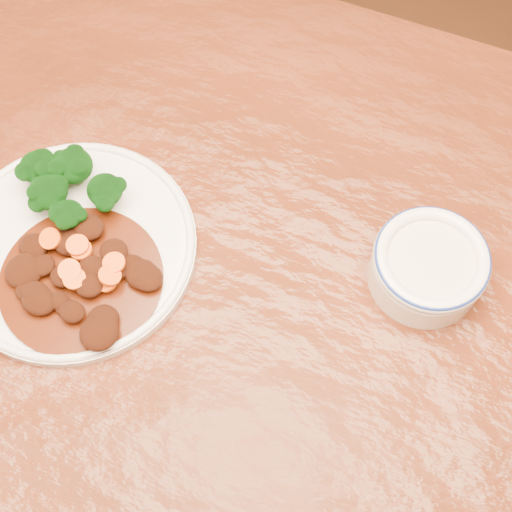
% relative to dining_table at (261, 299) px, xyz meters
% --- Properties ---
extents(ground, '(4.00, 4.00, 0.00)m').
position_rel_dining_table_xyz_m(ground, '(0.00, 0.00, -0.67)').
color(ground, '#432510').
rests_on(ground, ground).
extents(dining_table, '(1.57, 1.02, 0.75)m').
position_rel_dining_table_xyz_m(dining_table, '(0.00, 0.00, 0.00)').
color(dining_table, '#5A220F').
rests_on(dining_table, ground).
extents(dinner_plate, '(0.30, 0.30, 0.02)m').
position_rel_dining_table_xyz_m(dinner_plate, '(-0.21, -0.07, 0.09)').
color(dinner_plate, silver).
rests_on(dinner_plate, dining_table).
extents(broccoli_florets, '(0.13, 0.10, 0.05)m').
position_rel_dining_table_xyz_m(broccoli_florets, '(-0.25, -0.02, 0.12)').
color(broccoli_florets, '#618947').
rests_on(broccoli_florets, dinner_plate).
extents(mince_stew, '(0.19, 0.19, 0.03)m').
position_rel_dining_table_xyz_m(mince_stew, '(-0.18, -0.10, 0.10)').
color(mince_stew, '#481607').
rests_on(mince_stew, dinner_plate).
extents(dip_bowl, '(0.13, 0.13, 0.06)m').
position_rel_dining_table_xyz_m(dip_bowl, '(0.17, 0.08, 0.11)').
color(dip_bowl, silver).
rests_on(dip_bowl, dining_table).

